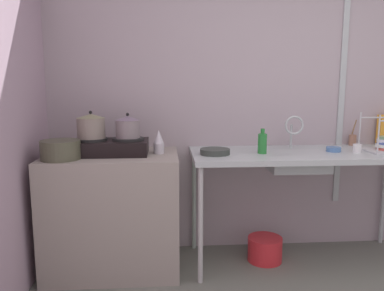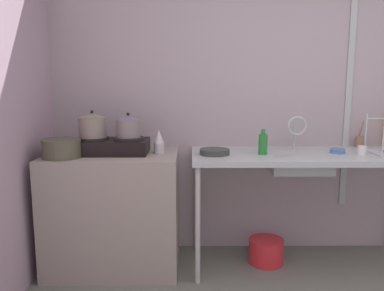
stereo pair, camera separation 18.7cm
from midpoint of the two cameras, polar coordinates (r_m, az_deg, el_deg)
wall_back at (r=3.40m, az=17.34°, el=6.83°), size 4.95×0.10×2.61m
wall_metal_strip at (r=3.48m, az=23.90°, el=8.67°), size 0.05×0.01×2.09m
counter_concrete at (r=3.06m, az=-9.78°, el=-9.48°), size 0.99×0.67×0.90m
counter_sink at (r=3.08m, az=18.55°, el=-2.17°), size 1.77×0.67×0.90m
stove at (r=2.94m, az=-10.22°, el=-0.05°), size 0.56×0.34×0.12m
pot_on_left_burner at (r=2.94m, az=-12.89°, el=2.95°), size 0.21×0.21×0.20m
pot_on_right_burner at (r=2.90m, az=-7.67°, el=2.84°), size 0.18×0.18×0.19m
pot_beside_stove at (r=2.84m, az=-17.15°, el=-0.43°), size 0.27×0.27×0.13m
percolator at (r=2.90m, az=-3.12°, el=0.55°), size 0.08×0.08×0.18m
sink_basin at (r=3.03m, az=17.37°, el=-2.48°), size 0.45×0.33×0.14m
faucet at (r=3.13m, az=17.02°, el=2.53°), size 0.15×0.09×0.28m
frying_pan at (r=2.86m, az=5.27°, el=-0.96°), size 0.22×0.22×0.04m
cup_by_rack at (r=3.16m, az=25.58°, el=-0.64°), size 0.06×0.06×0.07m
small_bowl_on_drainboard at (r=3.15m, az=22.49°, el=-0.75°), size 0.11×0.11×0.04m
bottle_by_sink at (r=2.92m, az=12.37°, el=0.25°), size 0.07×0.07×0.19m
utensil_jar at (r=3.52m, az=25.16°, el=0.59°), size 0.06×0.06×0.22m
bucket_on_floor at (r=3.24m, az=12.69°, el=-15.14°), size 0.28×0.28×0.20m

